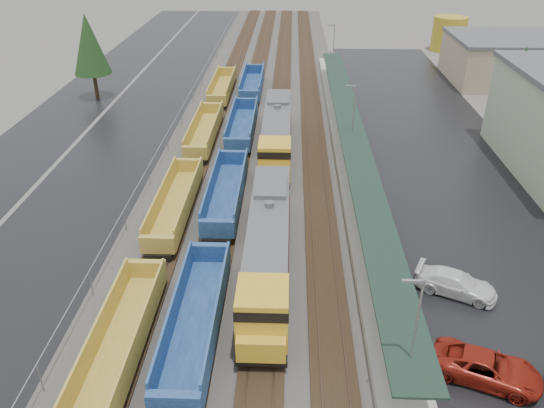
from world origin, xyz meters
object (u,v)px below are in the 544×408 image
at_px(well_string_blue, 214,245).
at_px(storage_tank, 449,34).
at_px(locomotive_lead, 268,249).
at_px(parked_car_east_b, 487,368).
at_px(parked_car_east_c, 456,284).
at_px(locomotive_trail, 277,134).
at_px(well_string_yellow, 153,261).

xyz_separation_m(well_string_blue, storage_tank, (33.45, 66.76, 1.75)).
height_order(well_string_blue, storage_tank, storage_tank).
relative_size(well_string_blue, storage_tank, 15.98).
relative_size(locomotive_lead, parked_car_east_b, 3.38).
height_order(well_string_blue, parked_car_east_c, well_string_blue).
xyz_separation_m(locomotive_lead, locomotive_trail, (0.00, 21.00, 0.00)).
bearing_deg(well_string_blue, storage_tank, 63.39).
bearing_deg(parked_car_east_b, locomotive_trail, 44.10).
xyz_separation_m(locomotive_lead, well_string_blue, (-4.00, 2.08, -1.15)).
bearing_deg(locomotive_trail, well_string_yellow, -110.88).
distance_m(locomotive_lead, storage_tank, 74.88).
relative_size(locomotive_trail, parked_car_east_b, 3.38).
distance_m(well_string_blue, parked_car_east_c, 16.92).
bearing_deg(well_string_yellow, well_string_blue, 27.14).
bearing_deg(parked_car_east_b, well_string_blue, 78.08).
relative_size(parked_car_east_b, parked_car_east_c, 1.09).
bearing_deg(parked_car_east_b, parked_car_east_c, 19.21).
bearing_deg(storage_tank, well_string_blue, -116.61).
xyz_separation_m(locomotive_lead, well_string_yellow, (-8.00, 0.03, -1.21)).
xyz_separation_m(well_string_yellow, storage_tank, (37.45, 68.81, 1.81)).
bearing_deg(well_string_yellow, parked_car_east_c, -3.71).
relative_size(locomotive_lead, locomotive_trail, 1.00).
distance_m(well_string_yellow, storage_tank, 78.37).
distance_m(well_string_yellow, well_string_blue, 4.50).
distance_m(locomotive_lead, well_string_yellow, 8.09).
height_order(locomotive_trail, parked_car_east_c, locomotive_trail).
bearing_deg(storage_tank, parked_car_east_b, -102.51).
xyz_separation_m(locomotive_trail, parked_car_east_b, (12.24, -29.73, -1.55)).
bearing_deg(storage_tank, locomotive_lead, -113.16).
bearing_deg(storage_tank, well_string_yellow, -118.56).
bearing_deg(well_string_blue, well_string_yellow, -152.86).
height_order(locomotive_lead, storage_tank, storage_tank).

